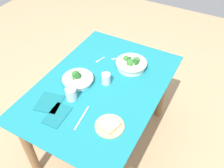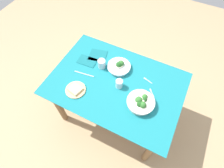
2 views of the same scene
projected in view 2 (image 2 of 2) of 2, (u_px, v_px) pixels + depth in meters
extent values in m
plane|color=tan|center=(115.00, 113.00, 2.36)|extent=(6.00, 6.00, 0.00)
cube|color=#197A84|center=(116.00, 83.00, 1.75)|extent=(1.30, 0.90, 0.01)
cube|color=brown|center=(116.00, 84.00, 1.77)|extent=(1.26, 0.88, 0.02)
cylinder|color=brown|center=(170.00, 96.00, 2.10)|extent=(0.07, 0.07, 0.69)
cylinder|color=brown|center=(90.00, 63.00, 2.37)|extent=(0.07, 0.07, 0.69)
cylinder|color=brown|center=(150.00, 151.00, 1.76)|extent=(0.07, 0.07, 0.69)
cylinder|color=brown|center=(59.00, 106.00, 2.03)|extent=(0.07, 0.07, 0.69)
cylinder|color=silver|center=(140.00, 103.00, 1.60)|extent=(0.23, 0.23, 0.05)
cylinder|color=silver|center=(141.00, 101.00, 1.58)|extent=(0.25, 0.25, 0.01)
sphere|color=#33702D|center=(145.00, 97.00, 1.59)|extent=(0.05, 0.05, 0.05)
sphere|color=#1E511E|center=(145.00, 99.00, 1.58)|extent=(0.04, 0.04, 0.04)
sphere|color=#1E511E|center=(140.00, 104.00, 1.55)|extent=(0.05, 0.05, 0.05)
sphere|color=#33702D|center=(143.00, 105.00, 1.54)|extent=(0.06, 0.06, 0.06)
sphere|color=#33702D|center=(139.00, 100.00, 1.57)|extent=(0.06, 0.06, 0.06)
cylinder|color=beige|center=(140.00, 101.00, 1.56)|extent=(0.07, 0.07, 0.01)
cylinder|color=white|center=(119.00, 67.00, 1.84)|extent=(0.21, 0.21, 0.04)
cylinder|color=white|center=(119.00, 66.00, 1.82)|extent=(0.24, 0.24, 0.01)
sphere|color=#33702D|center=(119.00, 65.00, 1.81)|extent=(0.05, 0.05, 0.05)
sphere|color=#1E511E|center=(119.00, 65.00, 1.80)|extent=(0.06, 0.06, 0.06)
sphere|color=#33702D|center=(121.00, 64.00, 1.81)|extent=(0.06, 0.06, 0.06)
sphere|color=#33702D|center=(118.00, 64.00, 1.82)|extent=(0.04, 0.04, 0.04)
cylinder|color=beige|center=(119.00, 65.00, 1.81)|extent=(0.07, 0.07, 0.01)
cylinder|color=#D6B27A|center=(76.00, 90.00, 1.70)|extent=(0.19, 0.19, 0.01)
cube|color=#CCB284|center=(75.00, 89.00, 1.69)|extent=(0.14, 0.13, 0.02)
cylinder|color=silver|center=(119.00, 84.00, 1.69)|extent=(0.07, 0.07, 0.09)
cylinder|color=silver|center=(102.00, 64.00, 1.82)|extent=(0.08, 0.08, 0.10)
cube|color=#B7B7BC|center=(149.00, 81.00, 1.76)|extent=(0.07, 0.03, 0.00)
cube|color=#B7B7BC|center=(145.00, 79.00, 1.78)|extent=(0.03, 0.02, 0.00)
cube|color=#B7B7BC|center=(153.00, 94.00, 1.68)|extent=(0.05, 0.06, 0.00)
cube|color=#B7B7BC|center=(150.00, 90.00, 1.71)|extent=(0.03, 0.03, 0.00)
cube|color=#B7B7BC|center=(84.00, 74.00, 1.81)|extent=(0.21, 0.04, 0.00)
cube|color=#156870|center=(98.00, 55.00, 1.94)|extent=(0.22, 0.21, 0.01)
cube|color=#156870|center=(87.00, 61.00, 1.90)|extent=(0.21, 0.14, 0.01)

